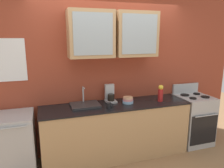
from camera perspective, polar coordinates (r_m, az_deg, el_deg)
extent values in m
plane|color=#936B47|center=(3.81, 1.07, -18.36)|extent=(10.00, 10.00, 0.00)
cube|color=#993D28|center=(3.65, -0.72, 4.09)|extent=(4.88, 0.10, 2.84)
cube|color=tan|center=(3.30, -5.71, 13.08)|extent=(0.68, 0.35, 0.70)
cube|color=#9EADB7|center=(3.13, -4.98, 13.13)|extent=(0.58, 0.01, 0.60)
cube|color=tan|center=(3.53, 6.16, 13.03)|extent=(0.68, 0.35, 0.70)
cube|color=#9EADB7|center=(3.37, 7.45, 13.03)|extent=(0.58, 0.01, 0.60)
cube|color=white|center=(3.45, -26.47, 5.68)|extent=(0.55, 0.01, 0.62)
cube|color=tan|center=(3.61, 1.10, -12.40)|extent=(2.37, 0.61, 0.87)
cube|color=black|center=(3.44, 1.13, -5.63)|extent=(2.39, 0.63, 0.02)
cube|color=#ADAFB5|center=(4.31, 20.73, -8.84)|extent=(0.58, 0.60, 0.89)
cube|color=black|center=(4.12, 23.34, -11.12)|extent=(0.54, 0.01, 0.54)
cylinder|color=#ADAFB5|center=(4.01, 23.94, -7.73)|extent=(0.47, 0.02, 0.02)
cube|color=#ADAFB5|center=(4.36, 19.00, -1.05)|extent=(0.56, 0.04, 0.18)
cylinder|color=black|center=(4.00, 20.76, -3.55)|extent=(0.12, 0.12, 0.02)
cylinder|color=black|center=(4.17, 23.59, -3.16)|extent=(0.15, 0.15, 0.02)
cylinder|color=black|center=(4.17, 18.85, -2.76)|extent=(0.16, 0.16, 0.02)
cylinder|color=black|center=(4.33, 21.63, -2.42)|extent=(0.12, 0.12, 0.02)
cube|color=#2D2D30|center=(3.39, -7.16, -5.57)|extent=(0.45, 0.36, 0.03)
cylinder|color=#ADAFB5|center=(3.49, -7.69, -2.70)|extent=(0.02, 0.02, 0.24)
cylinder|color=#ADAFB5|center=(3.40, -7.56, -0.97)|extent=(0.02, 0.12, 0.02)
cylinder|color=#8CB7E0|center=(3.52, 4.26, -4.73)|extent=(0.18, 0.18, 0.04)
cylinder|color=#D87F84|center=(3.51, 4.27, -4.21)|extent=(0.17, 0.17, 0.05)
cylinder|color=#E0AD7F|center=(3.50, 4.28, -3.74)|extent=(0.16, 0.16, 0.04)
cylinder|color=#B21E1E|center=(3.66, 12.81, -2.96)|extent=(0.08, 0.08, 0.21)
sphere|color=yellow|center=(3.63, 12.91, -0.88)|extent=(0.08, 0.08, 0.08)
cylinder|color=black|center=(3.26, -0.85, -5.75)|extent=(0.08, 0.08, 0.08)
torus|color=black|center=(3.27, -0.09, -5.60)|extent=(0.05, 0.01, 0.05)
cube|color=#ADAFB5|center=(3.47, -24.62, -14.52)|extent=(0.57, 0.58, 0.89)
cube|color=#ADAFB5|center=(3.21, -25.18, -16.85)|extent=(0.54, 0.01, 0.81)
cylinder|color=#ADAFB5|center=(3.02, -25.93, -10.62)|extent=(0.43, 0.02, 0.02)
cube|color=#B7B7BC|center=(3.56, -0.34, -4.59)|extent=(0.17, 0.20, 0.03)
cylinder|color=black|center=(3.52, -0.24, -3.59)|extent=(0.11, 0.11, 0.11)
cube|color=#B7B7BC|center=(3.58, -0.69, -2.06)|extent=(0.15, 0.06, 0.26)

